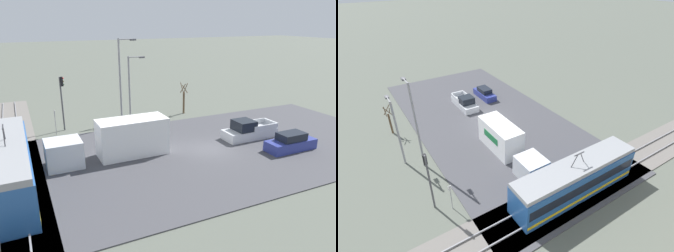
# 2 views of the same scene
# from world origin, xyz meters

# --- Properties ---
(ground_plane) EXTENTS (320.00, 320.00, 0.00)m
(ground_plane) POSITION_xyz_m (0.00, 0.00, 0.00)
(ground_plane) COLOR #565B51
(road_surface) EXTENTS (18.04, 37.37, 0.08)m
(road_surface) POSITION_xyz_m (0.00, 0.00, 0.04)
(road_surface) COLOR #424247
(road_surface) RESTS_ON ground
(rail_bed) EXTENTS (52.97, 4.40, 0.22)m
(rail_bed) POSITION_xyz_m (0.00, 16.00, 0.05)
(rail_bed) COLOR slate
(rail_bed) RESTS_ON ground
(light_rail_tram) EXTENTS (12.48, 2.76, 4.39)m
(light_rail_tram) POSITION_xyz_m (-0.12, 16.00, 1.66)
(light_rail_tram) COLOR #235193
(light_rail_tram) RESTS_ON ground
(box_truck) EXTENTS (2.49, 9.90, 3.13)m
(box_truck) POSITION_xyz_m (1.82, 7.94, 1.52)
(box_truck) COLOR silver
(box_truck) RESTS_ON ground
(pickup_truck) EXTENTS (2.05, 5.32, 1.84)m
(pickup_truck) POSITION_xyz_m (0.87, -4.89, 0.77)
(pickup_truck) COLOR silver
(pickup_truck) RESTS_ON ground
(sedan_car_0) EXTENTS (1.72, 4.63, 1.57)m
(sedan_car_0) POSITION_xyz_m (-3.15, -6.29, 0.73)
(sedan_car_0) COLOR navy
(sedan_car_0) RESTS_ON ground
(traffic_light_pole) EXTENTS (0.28, 0.47, 5.58)m
(traffic_light_pole) POSITION_xyz_m (11.10, 10.76, 3.59)
(traffic_light_pole) COLOR #47474C
(traffic_light_pole) RESTS_ON ground
(street_tree) EXTENTS (0.91, 0.76, 3.79)m
(street_tree) POSITION_xyz_m (11.46, -3.41, 1.72)
(street_tree) COLOR brown
(street_tree) RESTS_ON ground
(street_lamp_near_crossing) EXTENTS (0.36, 1.95, 7.21)m
(street_lamp_near_crossing) POSITION_xyz_m (11.68, 3.17, 4.21)
(street_lamp_near_crossing) COLOR gray
(street_lamp_near_crossing) RESTS_ON ground
(street_lamp_mid_block) EXTENTS (0.36, 1.95, 9.21)m
(street_lamp_mid_block) POSITION_xyz_m (10.09, 4.72, 5.25)
(street_lamp_mid_block) COLOR gray
(street_lamp_mid_block) RESTS_ON ground
(no_parking_sign) EXTENTS (0.32, 0.08, 2.59)m
(no_parking_sign) POSITION_xyz_m (9.86, 11.80, 1.56)
(no_parking_sign) COLOR gray
(no_parking_sign) RESTS_ON ground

